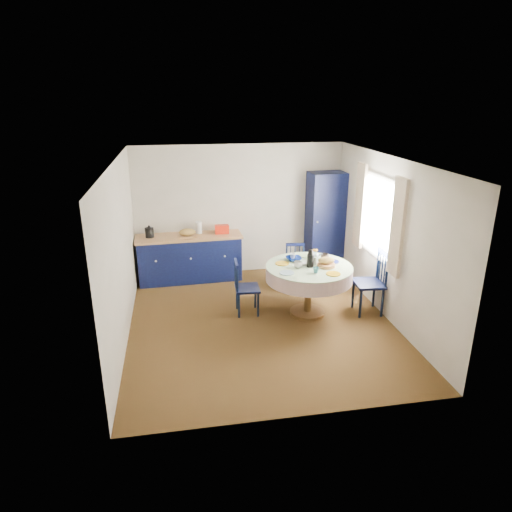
{
  "coord_description": "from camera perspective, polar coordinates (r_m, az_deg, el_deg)",
  "views": [
    {
      "loc": [
        -1.18,
        -6.25,
        3.36
      ],
      "look_at": [
        -0.04,
        0.2,
        1.03
      ],
      "focal_mm": 32.0,
      "sensor_mm": 36.0,
      "label": 1
    }
  ],
  "objects": [
    {
      "name": "window",
      "position": [
        7.49,
        15.09,
        4.72
      ],
      "size": [
        0.1,
        1.74,
        1.45
      ],
      "color": "white",
      "rests_on": "wall_right"
    },
    {
      "name": "chair_right",
      "position": [
        7.53,
        14.25,
        -3.14
      ],
      "size": [
        0.47,
        0.49,
        1.05
      ],
      "rotation": [
        0.0,
        0.0,
        -1.63
      ],
      "color": "black",
      "rests_on": "floor"
    },
    {
      "name": "chair_left",
      "position": [
        7.3,
        -1.41,
        -3.9
      ],
      "size": [
        0.4,
        0.41,
        0.89
      ],
      "rotation": [
        0.0,
        0.0,
        1.53
      ],
      "color": "black",
      "rests_on": "floor"
    },
    {
      "name": "ceiling",
      "position": [
        6.42,
        0.67,
        11.89
      ],
      "size": [
        4.5,
        4.5,
        0.0
      ],
      "primitive_type": "plane",
      "rotation": [
        3.14,
        0.0,
        0.0
      ],
      "color": "white",
      "rests_on": "wall_back"
    },
    {
      "name": "pantry_cabinet",
      "position": [
        9.05,
        8.66,
        4.14
      ],
      "size": [
        0.72,
        0.53,
        1.97
      ],
      "rotation": [
        0.0,
        0.0,
        0.06
      ],
      "color": "black",
      "rests_on": "floor"
    },
    {
      "name": "mug_c",
      "position": [
        7.47,
        8.58,
        -0.09
      ],
      "size": [
        0.13,
        0.13,
        0.1
      ],
      "primitive_type": "imported",
      "color": "black",
      "rests_on": "dining_table"
    },
    {
      "name": "mug_a",
      "position": [
        7.06,
        5.25,
        -1.09
      ],
      "size": [
        0.13,
        0.13,
        0.1
      ],
      "primitive_type": "imported",
      "color": "silver",
      "rests_on": "dining_table"
    },
    {
      "name": "wall_left",
      "position": [
        6.65,
        -16.57,
        0.24
      ],
      "size": [
        0.02,
        4.5,
        2.5
      ],
      "primitive_type": "cube",
      "color": "silver",
      "rests_on": "floor"
    },
    {
      "name": "dining_table",
      "position": [
        7.23,
        6.67,
        -2.18
      ],
      "size": [
        1.36,
        1.36,
        1.1
      ],
      "color": "brown",
      "rests_on": "floor"
    },
    {
      "name": "kitchen_counter",
      "position": [
        8.71,
        -8.27,
        -0.11
      ],
      "size": [
        1.98,
        0.68,
        1.12
      ],
      "rotation": [
        0.0,
        0.0,
        0.04
      ],
      "color": "black",
      "rests_on": "floor"
    },
    {
      "name": "floor",
      "position": [
        7.2,
        0.59,
        -8.25
      ],
      "size": [
        4.5,
        4.5,
        0.0
      ],
      "primitive_type": "plane",
      "color": "black",
      "rests_on": "ground"
    },
    {
      "name": "wall_back",
      "position": [
        8.84,
        -2.08,
        5.76
      ],
      "size": [
        4.0,
        0.02,
        2.5
      ],
      "primitive_type": "cube",
      "color": "silver",
      "rests_on": "floor"
    },
    {
      "name": "mug_d",
      "position": [
        7.45,
        4.6,
        -0.0
      ],
      "size": [
        0.1,
        0.1,
        0.09
      ],
      "primitive_type": "imported",
      "color": "silver",
      "rests_on": "dining_table"
    },
    {
      "name": "wall_right",
      "position": [
        7.33,
        16.2,
        2.05
      ],
      "size": [
        0.02,
        4.5,
        2.5
      ],
      "primitive_type": "cube",
      "color": "silver",
      "rests_on": "floor"
    },
    {
      "name": "chair_far",
      "position": [
        8.24,
        4.94,
        -1.38
      ],
      "size": [
        0.42,
        0.4,
        0.83
      ],
      "rotation": [
        0.0,
        0.0,
        -0.14
      ],
      "color": "black",
      "rests_on": "floor"
    },
    {
      "name": "cobalt_bowl",
      "position": [
        7.38,
        4.72,
        -0.35
      ],
      "size": [
        0.25,
        0.25,
        0.06
      ],
      "primitive_type": "imported",
      "color": "navy",
      "rests_on": "dining_table"
    },
    {
      "name": "mug_b",
      "position": [
        6.9,
        7.49,
        -1.76
      ],
      "size": [
        0.09,
        0.09,
        0.09
      ],
      "primitive_type": "imported",
      "color": "#285C68",
      "rests_on": "dining_table"
    }
  ]
}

